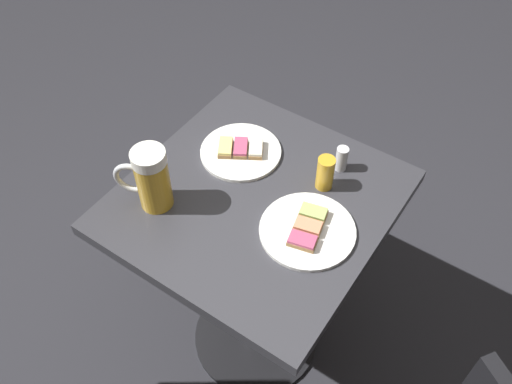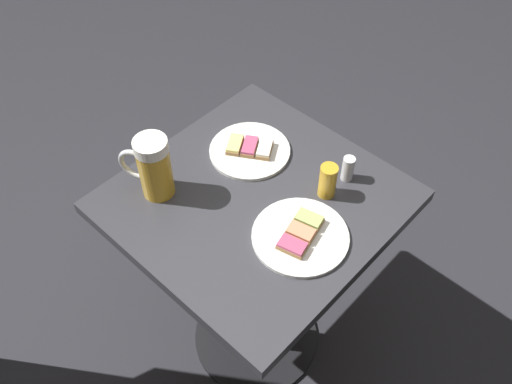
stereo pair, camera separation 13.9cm
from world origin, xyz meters
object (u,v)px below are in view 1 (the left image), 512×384
at_px(plate_far, 308,230).
at_px(beer_glass_small, 325,173).
at_px(plate_near, 241,151).
at_px(beer_mug, 151,179).
at_px(salt_shaker, 342,159).

relative_size(plate_far, beer_glass_small, 2.45).
bearing_deg(beer_glass_small, plate_near, 5.52).
relative_size(plate_far, beer_mug, 1.33).
height_order(beer_glass_small, salt_shaker, beer_glass_small).
relative_size(beer_mug, beer_glass_small, 1.85).
height_order(plate_near, beer_glass_small, beer_glass_small).
xyz_separation_m(beer_mug, beer_glass_small, (-0.33, -0.29, -0.04)).
bearing_deg(plate_far, beer_mug, 20.32).
xyz_separation_m(plate_near, beer_mug, (0.08, 0.26, 0.08)).
bearing_deg(plate_far, beer_glass_small, -74.73).
bearing_deg(plate_near, beer_mug, 73.63).
xyz_separation_m(plate_far, beer_glass_small, (0.04, -0.15, 0.04)).
distance_m(beer_mug, beer_glass_small, 0.44).
relative_size(plate_near, beer_glass_small, 2.32).
relative_size(plate_near, salt_shaker, 3.08).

